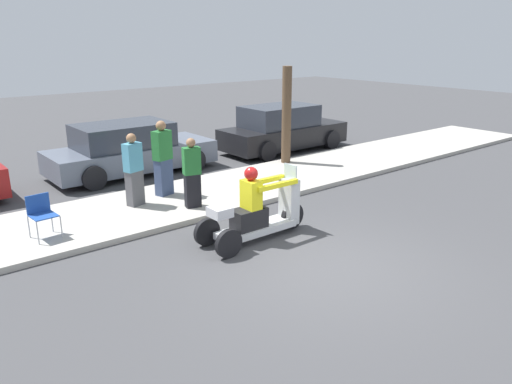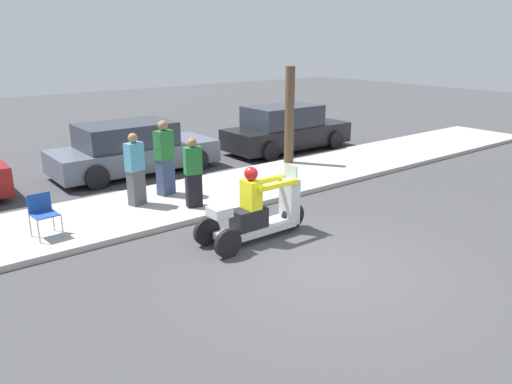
{
  "view_description": "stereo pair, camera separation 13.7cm",
  "coord_description": "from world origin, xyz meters",
  "views": [
    {
      "loc": [
        -5.85,
        -5.3,
        3.8
      ],
      "look_at": [
        -0.21,
        1.73,
        0.97
      ],
      "focal_mm": 35.0,
      "sensor_mm": 36.0,
      "label": 1
    },
    {
      "loc": [
        -5.74,
        -5.38,
        3.8
      ],
      "look_at": [
        -0.21,
        1.73,
        0.97
      ],
      "focal_mm": 35.0,
      "sensor_mm": 36.0,
      "label": 2
    }
  ],
  "objects": [
    {
      "name": "spectator_with_child",
      "position": [
        -0.37,
        5.06,
        0.99
      ],
      "size": [
        0.48,
        0.36,
        1.8
      ],
      "color": "#38476B",
      "rests_on": "sidewalk_strip"
    },
    {
      "name": "ground_plane",
      "position": [
        0.0,
        0.0,
        0.0
      ],
      "size": [
        60.0,
        60.0,
        0.0
      ],
      "primitive_type": "plane",
      "color": "#424244"
    },
    {
      "name": "motorcycle_trike",
      "position": [
        -0.19,
        1.73,
        0.52
      ],
      "size": [
        2.4,
        0.8,
        1.48
      ],
      "color": "black",
      "rests_on": "ground"
    },
    {
      "name": "parked_car_lot_far",
      "position": [
        5.46,
        7.33,
        0.73
      ],
      "size": [
        4.53,
        1.94,
        1.56
      ],
      "color": "black",
      "rests_on": "ground"
    },
    {
      "name": "spectator_by_tree",
      "position": [
        -1.25,
        4.78,
        0.91
      ],
      "size": [
        0.44,
        0.33,
        1.65
      ],
      "color": "#515156",
      "rests_on": "sidewalk_strip"
    },
    {
      "name": "sidewalk_strip",
      "position": [
        0.0,
        4.6,
        0.06
      ],
      "size": [
        28.0,
        2.8,
        0.12
      ],
      "color": "#B2ADA3",
      "rests_on": "ground"
    },
    {
      "name": "spectator_end_of_line",
      "position": [
        -0.3,
        3.86,
        0.88
      ],
      "size": [
        0.42,
        0.31,
        1.57
      ],
      "color": "black",
      "rests_on": "sidewalk_strip"
    },
    {
      "name": "folding_chair_set_back",
      "position": [
        -3.46,
        4.15,
        0.62
      ],
      "size": [
        0.5,
        0.5,
        0.82
      ],
      "color": "#A5A8AD",
      "rests_on": "sidewalk_strip"
    },
    {
      "name": "parked_car_lot_right",
      "position": [
        0.04,
        7.81,
        0.7
      ],
      "size": [
        4.67,
        2.07,
        1.47
      ],
      "color": "slate",
      "rests_on": "ground"
    },
    {
      "name": "tree_trunk",
      "position": [
        4.1,
        5.64,
        1.54
      ],
      "size": [
        0.28,
        0.28,
        2.85
      ],
      "color": "brown",
      "rests_on": "sidewalk_strip"
    }
  ]
}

